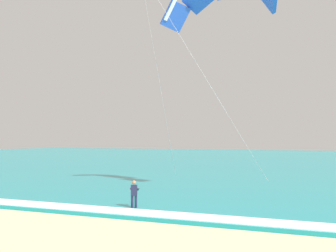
# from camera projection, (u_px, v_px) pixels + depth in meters

# --- Properties ---
(sea) EXTENTS (200.00, 120.00, 0.20)m
(sea) POSITION_uv_depth(u_px,v_px,m) (280.00, 160.00, 75.75)
(sea) COLOR teal
(sea) RESTS_ON ground
(surf_foam) EXTENTS (200.00, 1.68, 0.04)m
(surf_foam) POSITION_uv_depth(u_px,v_px,m) (121.00, 211.00, 21.48)
(surf_foam) COLOR white
(surf_foam) RESTS_ON sea
(surfboard) EXTENTS (0.93, 1.46, 0.09)m
(surfboard) POSITION_uv_depth(u_px,v_px,m) (134.00, 211.00, 22.65)
(surfboard) COLOR #239EC6
(surfboard) RESTS_ON ground
(kitesurfer) EXTENTS (0.65, 0.64, 1.69)m
(kitesurfer) POSITION_uv_depth(u_px,v_px,m) (134.00, 194.00, 22.70)
(kitesurfer) COLOR #191E38
(kitesurfer) RESTS_ON ground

